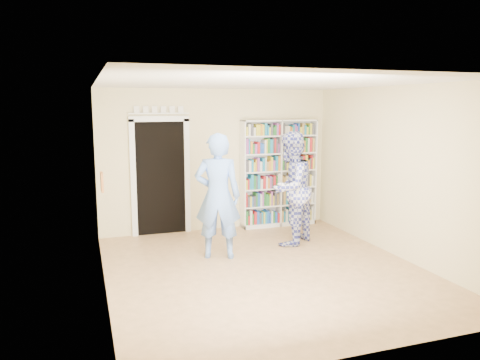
# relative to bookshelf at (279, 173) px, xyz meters

# --- Properties ---
(floor) EXTENTS (5.00, 5.00, 0.00)m
(floor) POSITION_rel_bookshelf_xyz_m (-1.22, -2.34, -1.07)
(floor) COLOR #926D46
(floor) RESTS_ON ground
(ceiling) EXTENTS (5.00, 5.00, 0.00)m
(ceiling) POSITION_rel_bookshelf_xyz_m (-1.22, -2.34, 1.63)
(ceiling) COLOR white
(ceiling) RESTS_ON wall_back
(wall_back) EXTENTS (4.50, 0.00, 4.50)m
(wall_back) POSITION_rel_bookshelf_xyz_m (-1.22, 0.16, 0.28)
(wall_back) COLOR beige
(wall_back) RESTS_ON floor
(wall_left) EXTENTS (0.00, 5.00, 5.00)m
(wall_left) POSITION_rel_bookshelf_xyz_m (-3.47, -2.34, 0.28)
(wall_left) COLOR beige
(wall_left) RESTS_ON floor
(wall_right) EXTENTS (0.00, 5.00, 5.00)m
(wall_right) POSITION_rel_bookshelf_xyz_m (1.03, -2.34, 0.28)
(wall_right) COLOR beige
(wall_right) RESTS_ON floor
(bookshelf) EXTENTS (1.54, 0.29, 2.11)m
(bookshelf) POSITION_rel_bookshelf_xyz_m (0.00, 0.00, 0.00)
(bookshelf) COLOR white
(bookshelf) RESTS_ON floor
(doorway) EXTENTS (1.10, 0.08, 2.43)m
(doorway) POSITION_rel_bookshelf_xyz_m (-2.32, 0.13, 0.11)
(doorway) COLOR black
(doorway) RESTS_ON floor
(wall_art) EXTENTS (0.03, 0.25, 0.25)m
(wall_art) POSITION_rel_bookshelf_xyz_m (-3.45, -2.14, 0.33)
(wall_art) COLOR maroon
(wall_art) RESTS_ON wall_left
(man_blue) EXTENTS (0.84, 0.69, 1.98)m
(man_blue) POSITION_rel_bookshelf_xyz_m (-1.71, -1.55, -0.08)
(man_blue) COLOR #6793E5
(man_blue) RESTS_ON floor
(man_plaid) EXTENTS (1.21, 1.17, 1.96)m
(man_plaid) POSITION_rel_bookshelf_xyz_m (-0.32, -1.24, -0.09)
(man_plaid) COLOR #313898
(man_plaid) RESTS_ON floor
(paper_sheet) EXTENTS (0.20, 0.13, 0.32)m
(paper_sheet) POSITION_rel_bookshelf_xyz_m (-0.24, -1.47, 0.03)
(paper_sheet) COLOR white
(paper_sheet) RESTS_ON man_plaid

